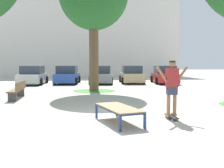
{
  "coord_description": "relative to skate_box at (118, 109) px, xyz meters",
  "views": [
    {
      "loc": [
        -0.51,
        -7.71,
        1.7
      ],
      "look_at": [
        0.57,
        1.12,
        1.0
      ],
      "focal_mm": 42.02,
      "sensor_mm": 36.0,
      "label": 1
    }
  ],
  "objects": [
    {
      "name": "ground_plane",
      "position": [
        -0.57,
        0.38,
        -0.41
      ],
      "size": [
        120.0,
        120.0,
        0.0
      ],
      "primitive_type": "plane",
      "color": "#B2AA9E"
    },
    {
      "name": "building_facade",
      "position": [
        -4.43,
        29.07,
        5.03
      ],
      "size": [
        33.43,
        4.0,
        10.88
      ],
      "primitive_type": "cube",
      "color": "silver",
      "rests_on": "ground"
    },
    {
      "name": "skate_box",
      "position": [
        0.0,
        0.0,
        0.0
      ],
      "size": [
        1.23,
        2.03,
        0.46
      ],
      "color": "navy",
      "rests_on": "ground"
    },
    {
      "name": "skateboard",
      "position": [
        1.69,
        0.3,
        -0.34
      ],
      "size": [
        0.23,
        0.81,
        0.09
      ],
      "color": "black",
      "rests_on": "ground"
    },
    {
      "name": "skater",
      "position": [
        1.69,
        0.3,
        0.66
      ],
      "size": [
        1.0,
        0.29,
        1.69
      ],
      "color": "#8E6647",
      "rests_on": "skateboard"
    },
    {
      "name": "grass_patch_mid_back",
      "position": [
        -0.23,
        8.84,
        -0.41
      ],
      "size": [
        2.66,
        2.66,
        0.01
      ],
      "primitive_type": "cylinder",
      "color": "#47893D",
      "rests_on": "ground"
    },
    {
      "name": "car_silver",
      "position": [
        -4.89,
        14.52,
        0.28
      ],
      "size": [
        2.06,
        4.27,
        1.5
      ],
      "color": "#B7BABF",
      "rests_on": "ground"
    },
    {
      "name": "car_blue",
      "position": [
        -2.15,
        15.01,
        0.28
      ],
      "size": [
        2.21,
        4.34,
        1.5
      ],
      "color": "#28479E",
      "rests_on": "ground"
    },
    {
      "name": "car_grey",
      "position": [
        0.59,
        14.72,
        0.28
      ],
      "size": [
        2.05,
        4.26,
        1.5
      ],
      "color": "slate",
      "rests_on": "ground"
    },
    {
      "name": "car_tan",
      "position": [
        3.32,
        14.91,
        0.28
      ],
      "size": [
        2.16,
        4.32,
        1.5
      ],
      "color": "tan",
      "rests_on": "ground"
    },
    {
      "name": "car_red",
      "position": [
        6.06,
        14.29,
        0.28
      ],
      "size": [
        2.3,
        4.38,
        1.5
      ],
      "color": "red",
      "rests_on": "ground"
    },
    {
      "name": "park_bench",
      "position": [
        -4.07,
        5.65,
        0.03
      ],
      "size": [
        0.51,
        2.41,
        0.83
      ],
      "color": "brown",
      "rests_on": "ground"
    }
  ]
}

